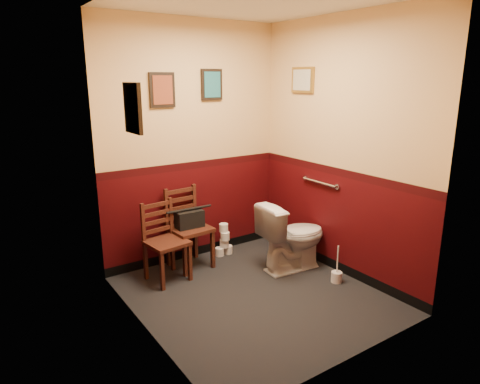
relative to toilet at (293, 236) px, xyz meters
The scene contains 16 objects.
floor 0.86m from the toilet, 159.22° to the right, with size 2.20×2.40×0.00m, color black.
wall_back 1.52m from the toilet, 127.84° to the left, with size 2.20×2.70×0.00m, color #390609.
wall_front 1.91m from the toilet, 116.05° to the right, with size 2.20×2.70×0.00m, color #390609.
wall_left 2.08m from the toilet, behind, with size 2.40×2.70×0.00m, color #390609.
wall_right 1.08m from the toilet, 35.72° to the right, with size 2.40×2.70×0.00m, color #390609.
grab_bar 0.67m from the toilet, ahead, with size 0.05×0.56×0.06m.
framed_print_back_a 2.11m from the toilet, 139.73° to the left, with size 0.28×0.04×0.36m.
framed_print_back_b 1.92m from the toilet, 117.41° to the left, with size 0.26×0.04×0.34m.
framed_print_left 2.33m from the toilet, behind, with size 0.04×0.30×0.38m.
framed_print_right 1.74m from the toilet, 42.27° to the left, with size 0.04×0.34×0.28m.
toilet is the anchor object (origin of this frame).
toilet_brush 0.63m from the toilet, 72.90° to the right, with size 0.11×0.11×0.41m.
chair_left 1.39m from the toilet, 156.27° to the left, with size 0.43×0.43×0.83m.
chair_right 1.17m from the toilet, 141.85° to the left, with size 0.45×0.45×0.90m.
handbag 1.16m from the toilet, 143.36° to the left, with size 0.31×0.16×0.22m.
tp_stack 0.89m from the toilet, 119.58° to the left, with size 0.22×0.14×0.39m.
Camera 1 is at (-2.25, -3.06, 2.07)m, focal length 32.00 mm.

